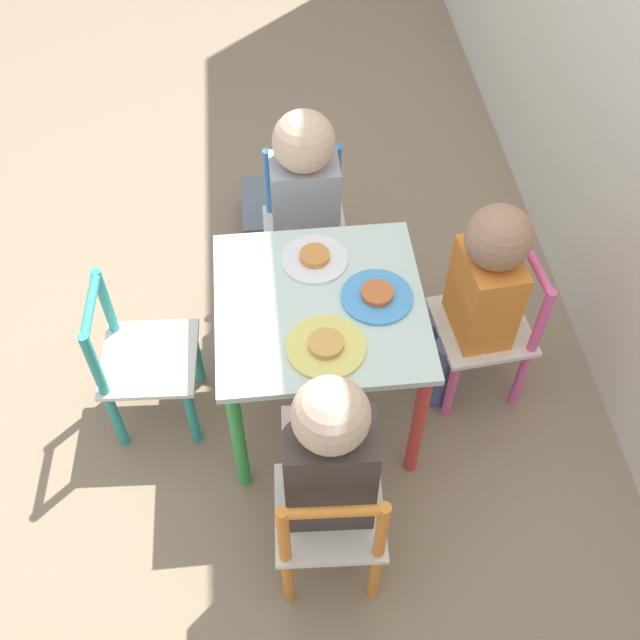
# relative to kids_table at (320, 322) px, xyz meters

# --- Properties ---
(ground_plane) EXTENTS (6.00, 6.00, 0.00)m
(ground_plane) POSITION_rel_kids_table_xyz_m (0.00, 0.00, -0.40)
(ground_plane) COLOR #8C755B
(kids_table) EXTENTS (0.54, 0.54, 0.48)m
(kids_table) POSITION_rel_kids_table_xyz_m (0.00, 0.00, 0.00)
(kids_table) COLOR silver
(kids_table) RESTS_ON ground_plane
(chair_orange) EXTENTS (0.27, 0.27, 0.51)m
(chair_orange) POSITION_rel_kids_table_xyz_m (0.49, -0.03, -0.15)
(chair_orange) COLOR silver
(chair_orange) RESTS_ON ground_plane
(chair_blue) EXTENTS (0.26, 0.26, 0.51)m
(chair_blue) POSITION_rel_kids_table_xyz_m (-0.50, 0.00, -0.15)
(chair_blue) COLOR silver
(chair_blue) RESTS_ON ground_plane
(chair_pink) EXTENTS (0.28, 0.28, 0.51)m
(chair_pink) POSITION_rel_kids_table_xyz_m (-0.05, 0.49, -0.15)
(chair_pink) COLOR silver
(chair_pink) RESTS_ON ground_plane
(chair_teal) EXTENTS (0.27, 0.27, 0.51)m
(chair_teal) POSITION_rel_kids_table_xyz_m (-0.03, -0.49, -0.15)
(chair_teal) COLOR silver
(chair_teal) RESTS_ON ground_plane
(child_right) EXTENTS (0.22, 0.21, 0.75)m
(child_right) POSITION_rel_kids_table_xyz_m (0.43, -0.02, 0.05)
(child_right) COLOR #38383D
(child_right) RESTS_ON ground_plane
(child_left) EXTENTS (0.22, 0.20, 0.72)m
(child_left) POSITION_rel_kids_table_xyz_m (-0.44, 0.00, 0.05)
(child_left) COLOR #38383D
(child_left) RESTS_ON ground_plane
(child_back) EXTENTS (0.21, 0.22, 0.71)m
(child_back) POSITION_rel_kids_table_xyz_m (-0.04, 0.43, 0.03)
(child_back) COLOR #4C608E
(child_back) RESTS_ON ground_plane
(plate_right) EXTENTS (0.19, 0.19, 0.03)m
(plate_right) POSITION_rel_kids_table_xyz_m (0.15, 0.00, 0.09)
(plate_right) COLOR #EADB66
(plate_right) RESTS_ON kids_table
(plate_left) EXTENTS (0.18, 0.18, 0.03)m
(plate_left) POSITION_rel_kids_table_xyz_m (-0.15, 0.00, 0.09)
(plate_left) COLOR white
(plate_left) RESTS_ON kids_table
(plate_back) EXTENTS (0.19, 0.19, 0.03)m
(plate_back) POSITION_rel_kids_table_xyz_m (0.00, 0.15, 0.09)
(plate_back) COLOR #4C9EE0
(plate_back) RESTS_ON kids_table
(storage_bin) EXTENTS (0.28, 0.24, 0.13)m
(storage_bin) POSITION_rel_kids_table_xyz_m (-0.77, -0.08, -0.33)
(storage_bin) COLOR slate
(storage_bin) RESTS_ON ground_plane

